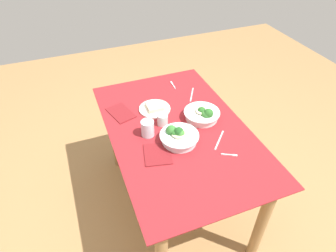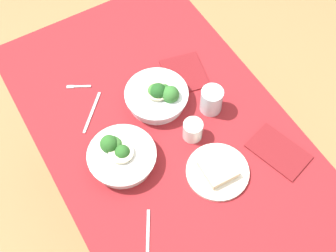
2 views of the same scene
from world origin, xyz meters
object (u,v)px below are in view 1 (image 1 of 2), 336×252
(table_knife_right, at_px, (192,94))
(water_glass_center, at_px, (148,128))
(napkin_folded_upper, at_px, (158,154))
(water_glass_side, at_px, (162,119))
(fork_by_far_bowl, at_px, (173,85))
(fork_by_near_bowl, at_px, (230,155))
(broccoli_bowl_far, at_px, (178,136))
(napkin_folded_lower, at_px, (121,113))
(table_knife_left, at_px, (219,140))
(bread_side_plate, at_px, (155,108))
(broccoli_bowl_near, at_px, (203,114))

(table_knife_right, bearing_deg, water_glass_center, 155.65)
(napkin_folded_upper, bearing_deg, water_glass_side, -26.09)
(fork_by_far_bowl, relative_size, fork_by_near_bowl, 1.22)
(broccoli_bowl_far, relative_size, table_knife_right, 1.31)
(napkin_folded_upper, bearing_deg, napkin_folded_lower, 12.59)
(broccoli_bowl_far, xyz_separation_m, water_glass_side, (0.19, 0.03, -0.00))
(table_knife_right, xyz_separation_m, napkin_folded_lower, (-0.03, 0.55, 0.00))
(fork_by_near_bowl, distance_m, napkin_folded_upper, 0.42)
(water_glass_side, distance_m, fork_by_near_bowl, 0.49)
(napkin_folded_upper, bearing_deg, table_knife_right, -41.90)
(water_glass_center, height_order, table_knife_left, water_glass_center)
(table_knife_right, xyz_separation_m, napkin_folded_upper, (-0.49, 0.44, 0.00))
(water_glass_center, distance_m, table_knife_right, 0.54)
(fork_by_far_bowl, bearing_deg, napkin_folded_upper, 154.58)
(table_knife_left, bearing_deg, napkin_folded_upper, -48.99)
(table_knife_left, relative_size, napkin_folded_lower, 0.89)
(water_glass_side, height_order, napkin_folded_upper, water_glass_side)
(bread_side_plate, relative_size, napkin_folded_lower, 1.05)
(table_knife_left, bearing_deg, water_glass_side, -91.24)
(broccoli_bowl_far, bearing_deg, water_glass_center, 51.03)
(broccoli_bowl_far, distance_m, water_glass_center, 0.20)
(table_knife_right, height_order, napkin_folded_lower, napkin_folded_lower)
(water_glass_center, bearing_deg, broccoli_bowl_near, -86.80)
(broccoli_bowl_near, xyz_separation_m, napkin_folded_lower, (0.26, 0.49, -0.03))
(water_glass_center, bearing_deg, fork_by_far_bowl, -36.54)
(table_knife_right, bearing_deg, broccoli_bowl_near, -160.23)
(water_glass_side, xyz_separation_m, table_knife_right, (0.24, -0.32, -0.04))
(broccoli_bowl_far, bearing_deg, fork_by_near_bowl, -133.02)
(broccoli_bowl_far, xyz_separation_m, broccoli_bowl_near, (0.15, -0.23, -0.00))
(napkin_folded_upper, bearing_deg, broccoli_bowl_far, -68.66)
(broccoli_bowl_far, height_order, water_glass_side, broccoli_bowl_far)
(broccoli_bowl_near, relative_size, fork_by_near_bowl, 2.72)
(bread_side_plate, height_order, table_knife_right, bread_side_plate)
(broccoli_bowl_far, bearing_deg, broccoli_bowl_near, -57.92)
(broccoli_bowl_far, distance_m, napkin_folded_lower, 0.48)
(fork_by_far_bowl, relative_size, napkin_folded_upper, 0.60)
(fork_by_far_bowl, xyz_separation_m, napkin_folded_lower, (-0.21, 0.47, 0.00))
(broccoli_bowl_near, distance_m, fork_by_far_bowl, 0.47)
(fork_by_near_bowl, bearing_deg, fork_by_far_bowl, 120.34)
(broccoli_bowl_far, height_order, table_knife_left, broccoli_bowl_far)
(water_glass_center, distance_m, water_glass_side, 0.14)
(broccoli_bowl_near, height_order, table_knife_left, broccoli_bowl_near)
(water_glass_side, bearing_deg, broccoli_bowl_near, -99.41)
(table_knife_right, bearing_deg, napkin_folded_upper, 168.77)
(water_glass_side, xyz_separation_m, fork_by_far_bowl, (0.42, -0.24, -0.04))
(fork_by_far_bowl, height_order, table_knife_right, same)
(bread_side_plate, bearing_deg, broccoli_bowl_near, -129.06)
(fork_by_near_bowl, height_order, napkin_folded_lower, napkin_folded_lower)
(broccoli_bowl_far, xyz_separation_m, fork_by_far_bowl, (0.61, -0.21, -0.04))
(broccoli_bowl_far, xyz_separation_m, fork_by_near_bowl, (-0.22, -0.23, -0.04))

